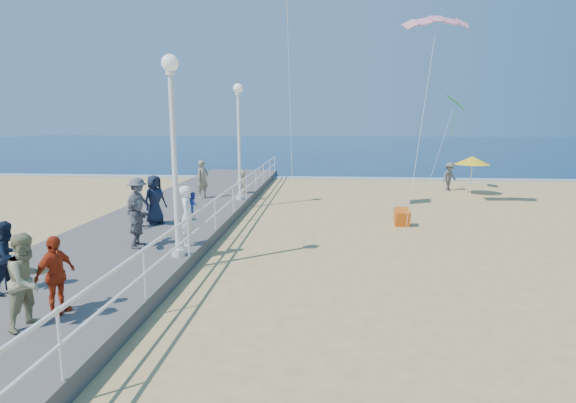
# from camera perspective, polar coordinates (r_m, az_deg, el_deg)

# --- Properties ---
(ground) EXTENTS (160.00, 160.00, 0.00)m
(ground) POSITION_cam_1_polar(r_m,az_deg,el_deg) (12.32, 11.02, -9.17)
(ground) COLOR #D9B771
(ground) RESTS_ON ground
(ocean) EXTENTS (160.00, 90.00, 0.05)m
(ocean) POSITION_cam_1_polar(r_m,az_deg,el_deg) (76.68, 5.83, 7.13)
(ocean) COLOR #0C284C
(ocean) RESTS_ON ground
(surf_line) EXTENTS (160.00, 1.20, 0.04)m
(surf_line) POSITION_cam_1_polar(r_m,az_deg,el_deg) (32.34, 7.17, 2.98)
(surf_line) COLOR silver
(surf_line) RESTS_ON ground
(boardwalk) EXTENTS (5.00, 44.00, 0.40)m
(boardwalk) POSITION_cam_1_polar(r_m,az_deg,el_deg) (13.64, -22.35, -6.98)
(boardwalk) COLOR slate
(boardwalk) RESTS_ON ground
(railing) EXTENTS (0.05, 42.00, 0.55)m
(railing) POSITION_cam_1_polar(r_m,az_deg,el_deg) (12.45, -12.58, -3.04)
(railing) COLOR white
(railing) RESTS_ON boardwalk
(lamp_post_mid) EXTENTS (0.44, 0.44, 5.32)m
(lamp_post_mid) POSITION_cam_1_polar(r_m,az_deg,el_deg) (12.23, -14.37, 8.07)
(lamp_post_mid) COLOR white
(lamp_post_mid) RESTS_ON boardwalk
(lamp_post_far) EXTENTS (0.44, 0.44, 5.32)m
(lamp_post_far) POSITION_cam_1_polar(r_m,az_deg,el_deg) (20.95, -6.27, 9.08)
(lamp_post_far) COLOR white
(lamp_post_far) RESTS_ON boardwalk
(woman_holding_toddler) EXTENTS (0.51, 0.70, 1.79)m
(woman_holding_toddler) POSITION_cam_1_polar(r_m,az_deg,el_deg) (13.56, -12.64, -1.78)
(woman_holding_toddler) COLOR white
(woman_holding_toddler) RESTS_ON boardwalk
(toddler_held) EXTENTS (0.32, 0.38, 0.73)m
(toddler_held) POSITION_cam_1_polar(r_m,az_deg,el_deg) (13.59, -11.90, -0.34)
(toddler_held) COLOR #3049B6
(toddler_held) RESTS_ON boardwalk
(spectator_1) EXTENTS (0.82, 0.96, 1.73)m
(spectator_1) POSITION_cam_1_polar(r_m,az_deg,el_deg) (9.29, -30.11, -8.66)
(spectator_1) COLOR #9B966B
(spectator_1) RESTS_ON boardwalk
(spectator_2) EXTENTS (0.97, 1.27, 1.74)m
(spectator_2) POSITION_cam_1_polar(r_m,az_deg,el_deg) (16.30, -18.51, -0.16)
(spectator_2) COLOR #555459
(spectator_2) RESTS_ON boardwalk
(spectator_3) EXTENTS (0.59, 0.96, 1.52)m
(spectator_3) POSITION_cam_1_polar(r_m,az_deg,el_deg) (9.72, -27.45, -8.26)
(spectator_3) COLOR #B43516
(spectator_3) RESTS_ON boardwalk
(spectator_4) EXTENTS (0.94, 1.03, 1.76)m
(spectator_4) POSITION_cam_1_polar(r_m,az_deg,el_deg) (16.71, -16.56, 0.23)
(spectator_4) COLOR #172034
(spectator_4) RESTS_ON boardwalk
(spectator_5) EXTENTS (0.65, 1.48, 1.55)m
(spectator_5) POSITION_cam_1_polar(r_m,az_deg,el_deg) (13.81, -18.66, -2.36)
(spectator_5) COLOR slate
(spectator_5) RESTS_ON boardwalk
(spectator_6) EXTENTS (0.71, 0.79, 1.81)m
(spectator_6) POSITION_cam_1_polar(r_m,az_deg,el_deg) (21.81, -10.77, 2.79)
(spectator_6) COLOR gray
(spectator_6) RESTS_ON boardwalk
(spectator_7) EXTENTS (0.60, 0.77, 1.56)m
(spectator_7) POSITION_cam_1_polar(r_m,az_deg,el_deg) (11.43, -31.96, -5.94)
(spectator_7) COLOR #182336
(spectator_7) RESTS_ON boardwalk
(beach_walker_a) EXTENTS (1.24, 1.17, 1.68)m
(beach_walker_a) POSITION_cam_1_polar(r_m,az_deg,el_deg) (27.98, 19.82, 3.01)
(beach_walker_a) COLOR #5A5A5F
(beach_walker_a) RESTS_ON ground
(beach_walker_c) EXTENTS (0.85, 0.94, 1.61)m
(beach_walker_c) POSITION_cam_1_polar(r_m,az_deg,el_deg) (23.06, -5.85, 2.06)
(beach_walker_c) COLOR #9A8D6A
(beach_walker_c) RESTS_ON ground
(box_kite) EXTENTS (0.56, 0.72, 0.74)m
(box_kite) POSITION_cam_1_polar(r_m,az_deg,el_deg) (18.04, 14.26, -2.11)
(box_kite) COLOR red
(box_kite) RESTS_ON ground
(beach_umbrella) EXTENTS (1.90, 1.90, 2.14)m
(beach_umbrella) POSITION_cam_1_polar(r_m,az_deg,el_deg) (26.71, 22.36, 4.84)
(beach_umbrella) COLOR white
(beach_umbrella) RESTS_ON ground
(kite_parafoil) EXTENTS (2.74, 0.94, 0.65)m
(kite_parafoil) POSITION_cam_1_polar(r_m,az_deg,el_deg) (21.12, 18.36, 21.16)
(kite_parafoil) COLOR #DF1A48
(kite_diamond_green) EXTENTS (1.25, 1.45, 0.81)m
(kite_diamond_green) POSITION_cam_1_polar(r_m,az_deg,el_deg) (27.73, 20.48, 11.76)
(kite_diamond_green) COLOR green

